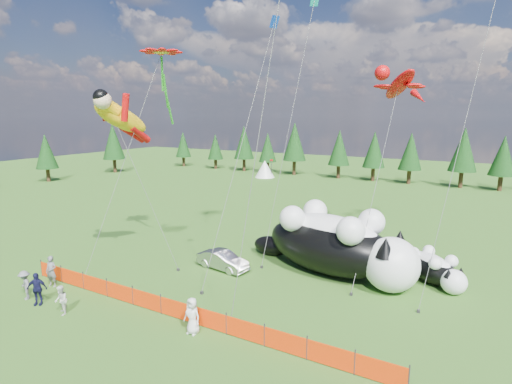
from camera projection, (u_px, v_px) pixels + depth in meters
ground at (212, 295)px, 22.56m from camera, size 160.00×160.00×0.00m
safety_fence at (176, 309)px, 19.90m from camera, size 22.06×0.06×1.10m
tree_line at (385, 156)px, 60.30m from camera, size 90.00×4.00×8.00m
festival_tents at (464, 184)px, 51.22m from camera, size 50.00×3.20×2.80m
cat_large at (336, 243)px, 25.23m from camera, size 11.86×6.09×4.33m
cat_small at (433, 268)px, 24.14m from camera, size 4.37×4.20×1.95m
car at (223, 260)px, 26.33m from camera, size 3.83×1.76×1.22m
spectator_a at (51, 271)px, 23.59m from camera, size 0.77×0.60×1.88m
spectator_b at (61, 300)px, 20.27m from camera, size 0.87×0.79×1.54m
spectator_c at (37, 289)px, 21.32m from camera, size 1.18×1.02×1.81m
spectator_d at (25, 285)px, 21.96m from camera, size 1.19×0.88×1.65m
spectator_e at (192, 316)px, 18.49m from camera, size 0.86×0.57×1.75m
superhero_kite at (121, 118)px, 24.56m from camera, size 5.31×4.87×11.93m
gecko_kite at (399, 85)px, 27.86m from camera, size 6.12×12.78×14.98m
flower_kite at (161, 55)px, 25.71m from camera, size 3.50×7.99×15.27m
diamond_kite_a at (272, 33)px, 25.78m from camera, size 1.00×8.25×17.59m
diamond_kite_d at (312, 14)px, 27.24m from camera, size 1.69×5.85×18.80m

